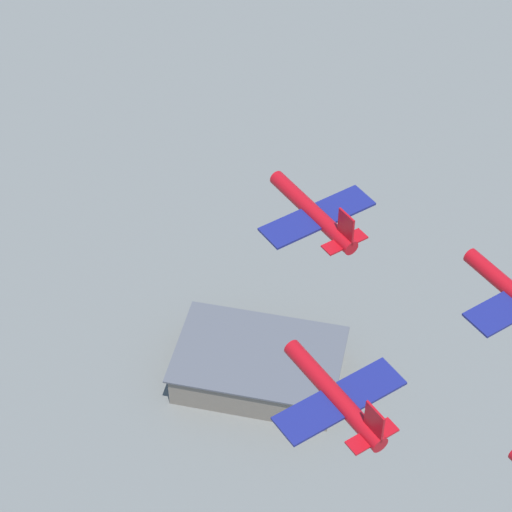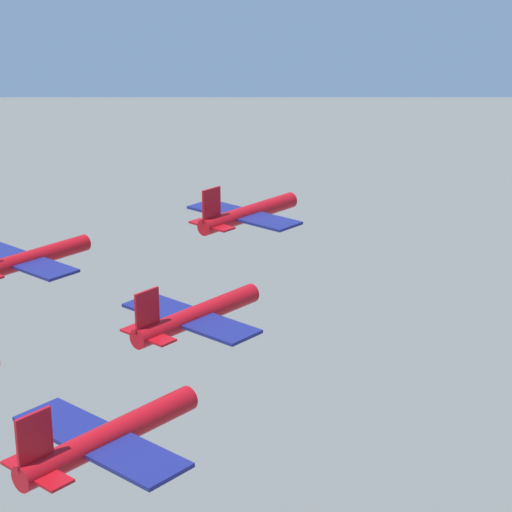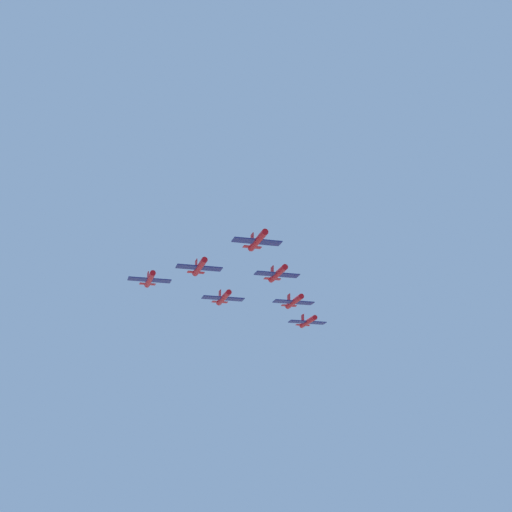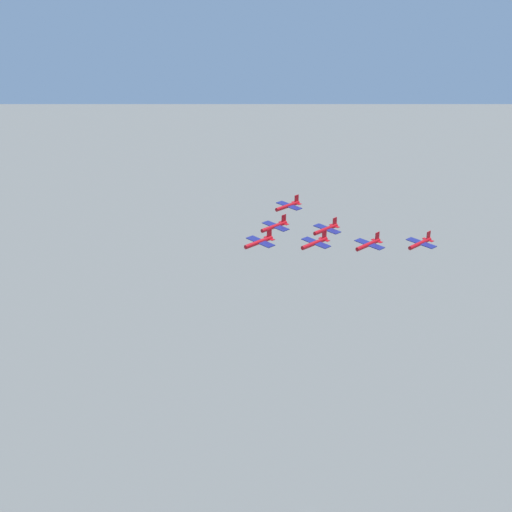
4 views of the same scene
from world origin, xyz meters
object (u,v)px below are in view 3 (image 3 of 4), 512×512
(jet_0, at_px, (257,241))
(jet_5, at_px, (150,279))
(jet_4, at_px, (223,298))
(jet_2, at_px, (199,267))
(jet_6, at_px, (308,322))
(jet_3, at_px, (294,302))
(jet_1, at_px, (277,274))

(jet_0, xyz_separation_m, jet_5, (-29.51, 7.15, -0.99))
(jet_4, height_order, jet_5, jet_5)
(jet_0, height_order, jet_2, jet_0)
(jet_2, distance_m, jet_6, 40.53)
(jet_5, bearing_deg, jet_4, 180.00)
(jet_3, bearing_deg, jet_4, 0.00)
(jet_0, height_order, jet_1, jet_0)
(jet_2, distance_m, jet_4, 15.34)
(jet_1, xyz_separation_m, jet_4, (-14.76, 3.58, -2.08))
(jet_6, bearing_deg, jet_3, 59.53)
(jet_1, relative_size, jet_2, 1.00)
(jet_5, bearing_deg, jet_2, 120.47)
(jet_3, relative_size, jet_6, 1.00)
(jet_4, bearing_deg, jet_0, 90.00)
(jet_1, relative_size, jet_3, 1.00)
(jet_1, bearing_deg, jet_6, -120.47)
(jet_0, bearing_deg, jet_1, -120.47)
(jet_5, bearing_deg, jet_6, -161.22)
(jet_0, distance_m, jet_4, 26.45)
(jet_1, xyz_separation_m, jet_6, (-8.09, 29.27, -2.96))
(jet_5, bearing_deg, jet_0, 120.47)
(jet_6, bearing_deg, jet_2, 40.36)
(jet_0, relative_size, jet_1, 1.00)
(jet_2, bearing_deg, jet_6, -139.64)
(jet_0, height_order, jet_6, jet_0)
(jet_0, xyz_separation_m, jet_4, (-18.80, 18.21, -3.80))
(jet_5, bearing_deg, jet_3, -180.00)
(jet_1, bearing_deg, jet_0, 59.53)
(jet_5, distance_m, jet_6, 40.82)
(jet_0, height_order, jet_3, jet_0)
(jet_5, height_order, jet_6, jet_5)
(jet_0, xyz_separation_m, jet_1, (-4.04, 14.63, -1.72))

